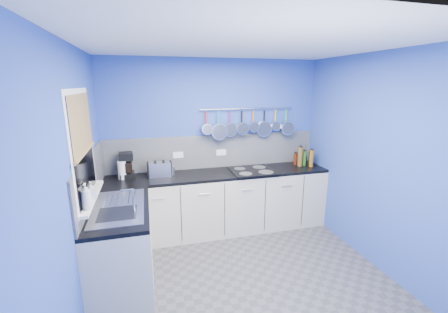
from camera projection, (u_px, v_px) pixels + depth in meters
name	position (u px, v px, depth m)	size (l,w,h in m)	color
floor	(245.00, 280.00, 3.28)	(3.20, 3.00, 0.02)	#47474C
ceiling	(250.00, 42.00, 2.67)	(3.20, 3.00, 0.02)	white
wall_back	(214.00, 145.00, 4.39)	(3.20, 0.02, 2.50)	#2E4AAB
wall_front	(342.00, 254.00, 1.56)	(3.20, 0.02, 2.50)	#2E4AAB
wall_left	(76.00, 187.00, 2.57)	(0.02, 3.00, 2.50)	#2E4AAB
wall_right	(378.00, 163.00, 3.38)	(0.02, 3.00, 2.50)	#2E4AAB
backsplash_back	(215.00, 151.00, 4.40)	(3.20, 0.02, 0.50)	#939496
backsplash_left	(91.00, 177.00, 3.17)	(0.02, 1.80, 0.50)	#939496
cabinet_run_back	(219.00, 203.00, 4.30)	(3.20, 0.60, 0.86)	beige
worktop_back	(219.00, 174.00, 4.19)	(3.20, 0.60, 0.04)	black
cabinet_run_left	(123.00, 247.00, 3.13)	(0.60, 1.20, 0.86)	beige
worktop_left	(119.00, 209.00, 3.02)	(0.60, 1.20, 0.04)	black
window_frame	(83.00, 147.00, 2.79)	(0.01, 1.00, 1.10)	white
window_glass	(83.00, 147.00, 2.79)	(0.01, 0.90, 1.00)	black
bamboo_blind	(81.00, 124.00, 2.74)	(0.01, 0.90, 0.55)	olive
window_sill	(91.00, 197.00, 2.92)	(0.10, 0.98, 0.03)	white
sink_unit	(119.00, 207.00, 3.02)	(0.50, 0.95, 0.01)	silver
mixer_tap	(134.00, 200.00, 2.86)	(0.12, 0.08, 0.26)	silver
socket_left	(178.00, 155.00, 4.25)	(0.15, 0.01, 0.09)	white
socket_right	(221.00, 152.00, 4.41)	(0.15, 0.01, 0.09)	white
pot_rail	(247.00, 109.00, 4.33)	(0.02, 0.02, 1.45)	silver
soap_bottle_a	(86.00, 196.00, 2.59)	(0.09, 0.09, 0.24)	white
soap_bottle_b	(91.00, 190.00, 2.82)	(0.08, 0.08, 0.17)	white
paper_towel	(122.00, 170.00, 3.88)	(0.11, 0.11, 0.24)	white
coffee_maker	(126.00, 165.00, 3.94)	(0.19, 0.21, 0.34)	black
toaster	(160.00, 169.00, 4.01)	(0.31, 0.18, 0.20)	silver
canister	(172.00, 171.00, 4.06)	(0.09, 0.09, 0.13)	silver
hob	(253.00, 171.00, 4.26)	(0.63, 0.56, 0.01)	black
pan_0	(206.00, 122.00, 4.21)	(0.16, 0.13, 0.35)	silver
pan_1	(218.00, 124.00, 4.26)	(0.24, 0.12, 0.43)	silver
pan_2	(230.00, 123.00, 4.31)	(0.22, 0.08, 0.41)	silver
pan_3	(242.00, 122.00, 4.35)	(0.19, 0.09, 0.38)	silver
pan_4	(253.00, 120.00, 4.39)	(0.16, 0.08, 0.35)	silver
pan_5	(264.00, 123.00, 4.45)	(0.24, 0.05, 0.43)	silver
pan_6	(275.00, 119.00, 4.48)	(0.15, 0.08, 0.34)	silver
pan_7	(286.00, 121.00, 4.53)	(0.22, 0.12, 0.41)	silver
condiment_0	(305.00, 160.00, 4.64)	(0.07, 0.07, 0.13)	black
condiment_1	(300.00, 156.00, 4.60)	(0.06, 0.06, 0.27)	brown
condiment_2	(295.00, 159.00, 4.59)	(0.06, 0.06, 0.18)	#4C190C
condiment_3	(311.00, 158.00, 4.53)	(0.06, 0.06, 0.24)	black
condiment_4	(304.00, 158.00, 4.54)	(0.06, 0.06, 0.23)	#265919
condiment_5	(300.00, 157.00, 4.48)	(0.07, 0.07, 0.30)	brown
condiment_6	(311.00, 158.00, 4.46)	(0.06, 0.06, 0.26)	#8C5914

